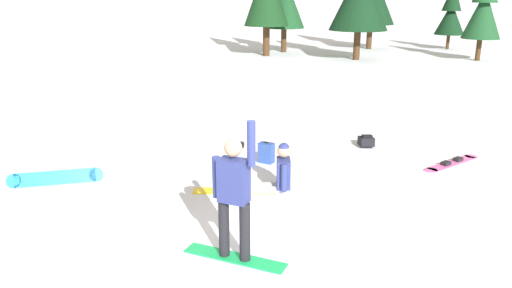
# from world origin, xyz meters

# --- Properties ---
(ground_plane) EXTENTS (800.00, 800.00, 0.00)m
(ground_plane) POSITION_xyz_m (0.00, 0.00, 0.00)
(ground_plane) COLOR white
(snowboarder_foreground) EXTENTS (1.44, 0.99, 2.02)m
(snowboarder_foreground) POSITION_xyz_m (-0.54, 0.01, 0.96)
(snowboarder_foreground) COLOR #19B259
(snowboarder_foreground) RESTS_ON ground_plane
(snowboarder_midground) EXTENTS (1.84, 0.64, 0.95)m
(snowboarder_midground) POSITION_xyz_m (0.33, 2.38, 0.33)
(snowboarder_midground) COLOR #B7B7BC
(snowboarder_midground) RESTS_ON ground_plane
(loose_snowboard_near_right) EXTENTS (1.65, 1.13, 0.09)m
(loose_snowboard_near_right) POSITION_xyz_m (4.39, 3.52, 0.02)
(loose_snowboard_near_right) COLOR pink
(loose_snowboard_near_right) RESTS_ON ground_plane
(loose_snowboard_far_spare) EXTENTS (1.78, 0.39, 0.25)m
(loose_snowboard_far_spare) POSITION_xyz_m (-3.81, 3.22, 0.13)
(loose_snowboard_far_spare) COLOR #1E8CD8
(loose_snowboard_far_spare) RESTS_ON ground_plane
(backpack_black) EXTENTS (0.36, 0.54, 0.31)m
(backpack_black) POSITION_xyz_m (2.93, 4.95, 0.14)
(backpack_black) COLOR black
(backpack_black) RESTS_ON ground_plane
(backpack_blue) EXTENTS (0.38, 0.37, 0.47)m
(backpack_blue) POSITION_xyz_m (0.41, 4.04, 0.21)
(backpack_blue) COLOR #2D4C9E
(backpack_blue) RESTS_ON ground_plane
(pine_tree_tall) EXTENTS (1.78, 1.78, 4.08)m
(pine_tree_tall) POSITION_xyz_m (14.31, 24.17, 2.22)
(pine_tree_tall) COLOR #472D19
(pine_tree_tall) RESTS_ON ground_plane
(pine_tree_broad) EXTENTS (1.93, 1.93, 5.17)m
(pine_tree_broad) POSITION_xyz_m (13.46, 19.01, 2.82)
(pine_tree_broad) COLOR #472D19
(pine_tree_broad) RESTS_ON ground_plane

